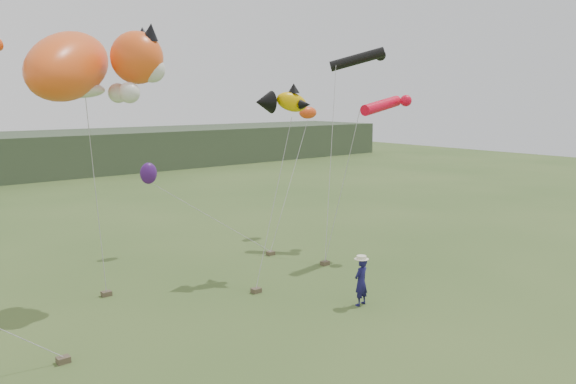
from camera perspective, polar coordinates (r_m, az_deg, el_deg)
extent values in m
plane|color=#385123|center=(20.02, 5.32, -12.26)|extent=(120.00, 120.00, 0.00)
cube|color=#2D3D28|center=(59.83, -26.73, 3.31)|extent=(90.00, 12.00, 4.00)
imported|color=#16134A|center=(20.63, 7.43, -9.03)|extent=(0.70, 0.51, 1.76)
cube|color=brown|center=(22.69, -17.96, -9.78)|extent=(0.35, 0.28, 0.18)
cube|color=brown|center=(21.99, -3.25, -9.94)|extent=(0.35, 0.28, 0.18)
cube|color=brown|center=(25.45, 3.78, -7.22)|extent=(0.35, 0.28, 0.18)
cube|color=brown|center=(17.77, -21.86, -15.54)|extent=(0.35, 0.28, 0.18)
cube|color=brown|center=(26.98, -1.78, -6.23)|extent=(0.35, 0.28, 0.18)
ellipsoid|color=#FF5719|center=(21.61, -21.39, 11.86)|extent=(5.29, 5.57, 3.36)
sphere|color=#FF5719|center=(21.44, -15.10, 13.04)|extent=(1.88, 1.88, 1.88)
cone|color=black|center=(21.18, -13.80, 15.55)|extent=(0.58, 0.71, 0.71)
cone|color=black|center=(22.20, -14.52, 15.23)|extent=(0.58, 0.68, 0.67)
sphere|color=silver|center=(21.31, -13.65, 12.00)|extent=(0.94, 0.94, 0.94)
ellipsoid|color=silver|center=(21.36, -20.44, 9.70)|extent=(1.84, 0.92, 0.57)
sphere|color=silver|center=(20.56, -15.81, 9.68)|extent=(0.73, 0.73, 0.73)
sphere|color=silver|center=(21.98, -16.88, 9.59)|extent=(0.73, 0.73, 0.73)
ellipsoid|color=#E7AF00|center=(23.65, 0.39, 9.12)|extent=(1.66, 0.86, 1.09)
cone|color=black|center=(23.12, -2.49, 9.11)|extent=(0.86, 1.03, 0.93)
cone|color=black|center=(23.72, 0.58, 10.49)|extent=(0.51, 0.51, 0.41)
cone|color=black|center=(23.46, 1.79, 8.87)|extent=(0.55, 0.58, 0.41)
cone|color=black|center=(24.24, 0.16, 8.89)|extent=(0.55, 0.58, 0.41)
cylinder|color=black|center=(29.38, 7.04, 13.24)|extent=(2.43, 2.29, 1.23)
sphere|color=black|center=(30.02, 9.38, 13.53)|extent=(0.56, 0.56, 0.56)
cylinder|color=red|center=(26.26, 9.46, 8.66)|extent=(2.77, 0.90, 0.91)
sphere|color=red|center=(26.91, 11.89, 9.06)|extent=(0.54, 0.54, 0.54)
ellipsoid|color=#F64815|center=(30.93, 2.04, 8.06)|extent=(1.13, 0.66, 0.66)
ellipsoid|color=#401467|center=(27.35, -13.98, 1.85)|extent=(0.83, 0.55, 1.02)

